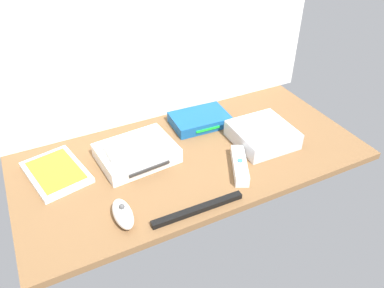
# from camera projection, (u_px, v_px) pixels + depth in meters

# --- Properties ---
(ground_plane) EXTENTS (1.00, 0.48, 0.02)m
(ground_plane) POSITION_uv_depth(u_px,v_px,m) (192.00, 158.00, 1.11)
(ground_plane) COLOR brown
(ground_plane) RESTS_ON ground
(back_wall) EXTENTS (1.10, 0.01, 0.64)m
(back_wall) POSITION_uv_depth(u_px,v_px,m) (154.00, 21.00, 1.10)
(back_wall) COLOR silver
(back_wall) RESTS_ON ground
(game_console) EXTENTS (0.22, 0.18, 0.04)m
(game_console) POSITION_uv_depth(u_px,v_px,m) (137.00, 153.00, 1.08)
(game_console) COLOR white
(game_console) RESTS_ON ground_plane
(mini_computer) EXTENTS (0.17, 0.17, 0.05)m
(mini_computer) POSITION_uv_depth(u_px,v_px,m) (262.00, 134.00, 1.15)
(mini_computer) COLOR silver
(mini_computer) RESTS_ON ground_plane
(game_case) EXTENTS (0.17, 0.21, 0.02)m
(game_case) POSITION_uv_depth(u_px,v_px,m) (56.00, 172.00, 1.04)
(game_case) COLOR white
(game_case) RESTS_ON ground_plane
(network_router) EXTENTS (0.19, 0.13, 0.03)m
(network_router) POSITION_uv_depth(u_px,v_px,m) (200.00, 120.00, 1.23)
(network_router) COLOR #145193
(network_router) RESTS_ON ground_plane
(remote_wand) EXTENTS (0.10, 0.15, 0.03)m
(remote_wand) POSITION_uv_depth(u_px,v_px,m) (240.00, 165.00, 1.05)
(remote_wand) COLOR white
(remote_wand) RESTS_ON ground_plane
(remote_nunchuk) EXTENTS (0.05, 0.10, 0.05)m
(remote_nunchuk) POSITION_uv_depth(u_px,v_px,m) (123.00, 214.00, 0.89)
(remote_nunchuk) COLOR white
(remote_nunchuk) RESTS_ON ground_plane
(remote_classic_pad) EXTENTS (0.15, 0.08, 0.02)m
(remote_classic_pad) POSITION_uv_depth(u_px,v_px,m) (132.00, 146.00, 1.05)
(remote_classic_pad) COLOR white
(remote_classic_pad) RESTS_ON game_console
(sensor_bar) EXTENTS (0.24, 0.02, 0.01)m
(sensor_bar) POSITION_uv_depth(u_px,v_px,m) (198.00, 209.00, 0.92)
(sensor_bar) COLOR black
(sensor_bar) RESTS_ON ground_plane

